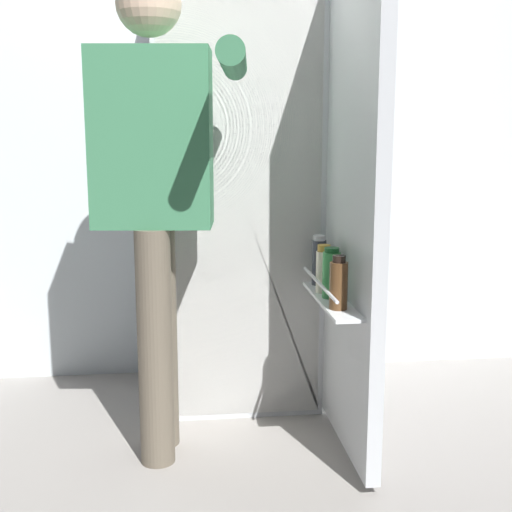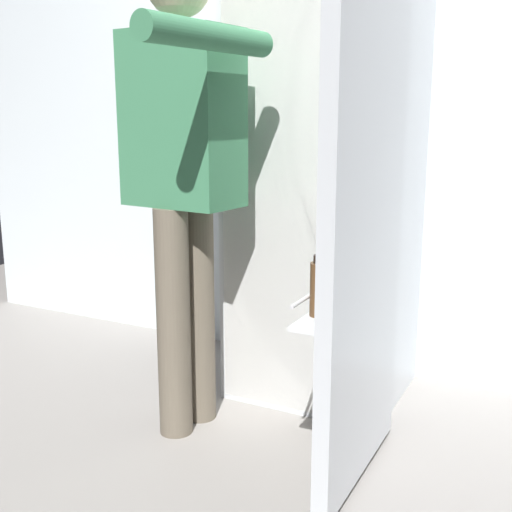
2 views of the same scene
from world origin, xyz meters
TOP-DOWN VIEW (x-y plane):
  - ground_plane at (0.00, 0.00)m, footprint 6.09×6.09m
  - kitchen_wall at (0.00, 0.88)m, footprint 4.40×0.10m
  - refrigerator at (0.03, 0.49)m, footprint 0.71×1.23m
  - person at (-0.31, -0.00)m, footprint 0.53×0.74m

SIDE VIEW (x-z plane):
  - ground_plane at x=0.00m, z-range 0.00..0.00m
  - refrigerator at x=0.03m, z-range 0.00..1.79m
  - person at x=-0.31m, z-range 0.16..1.82m
  - kitchen_wall at x=0.00m, z-range 0.00..2.43m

